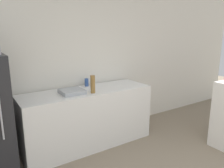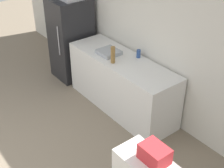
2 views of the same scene
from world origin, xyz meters
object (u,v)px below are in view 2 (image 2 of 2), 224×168
(bottle_tall, at_px, (113,55))
(basket, at_px, (155,154))
(bottle_short, at_px, (139,54))
(refrigerator, at_px, (71,39))

(bottle_tall, height_order, basket, basket)
(bottle_short, bearing_deg, bottle_tall, -105.13)
(refrigerator, relative_size, basket, 5.77)
(refrigerator, height_order, bottle_tall, refrigerator)
(basket, bearing_deg, bottle_short, 141.20)
(bottle_short, xyz_separation_m, basket, (1.79, -1.44, 0.16))
(basket, bearing_deg, bottle_tall, 151.71)
(bottle_tall, xyz_separation_m, bottle_short, (0.11, 0.41, -0.07))
(basket, bearing_deg, refrigerator, 160.80)
(bottle_tall, relative_size, basket, 0.99)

